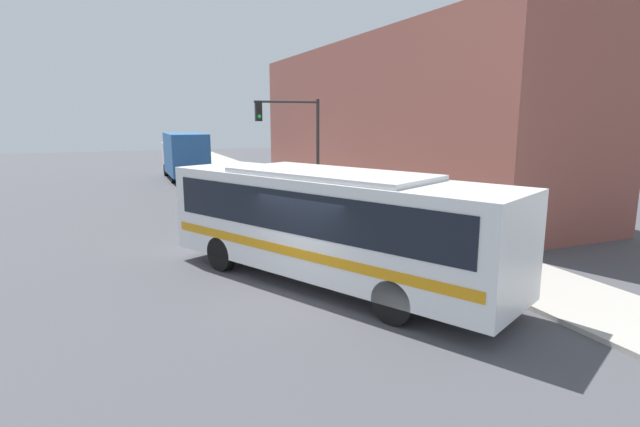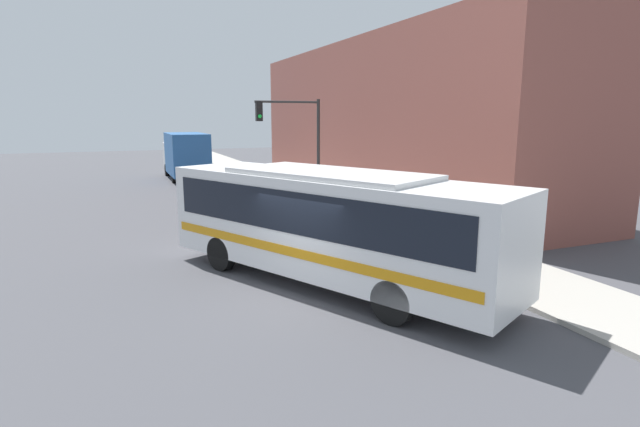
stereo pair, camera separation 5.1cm
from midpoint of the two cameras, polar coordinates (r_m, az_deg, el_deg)
ground_plane at (r=12.71m, az=-1.59°, el=-9.47°), size 120.00×120.00×0.00m
sidewalk at (r=33.06m, az=-4.30°, el=3.35°), size 2.99×70.00×0.12m
building_facade at (r=29.15m, az=7.95°, el=10.45°), size 6.00×26.04×8.44m
city_bus at (r=13.21m, az=1.08°, el=-0.67°), size 6.83×10.23×3.06m
delivery_truck at (r=37.34m, az=-15.11°, el=6.53°), size 2.49×7.72×3.31m
fire_hydrant at (r=19.40m, az=6.77°, el=-0.78°), size 0.21×0.29×0.77m
traffic_light_pole at (r=24.50m, az=-2.61°, el=9.20°), size 3.28×0.35×5.17m
parking_meter at (r=21.63m, az=3.38°, el=1.61°), size 0.14×0.14×1.17m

